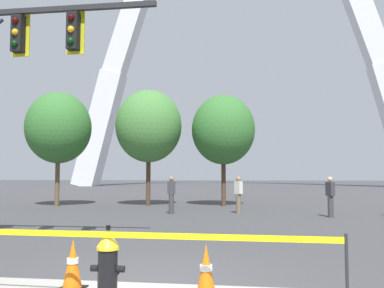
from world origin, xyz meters
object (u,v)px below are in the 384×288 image
traffic_cone_mid_sidewalk (206,272)px  traffic_cone_by_hydrant (73,265)px  fire_hydrant (108,265)px  pedestrian_walking_right (330,196)px  monument_arch (241,31)px  pedestrian_standing_center (238,194)px  pedestrian_near_trees (171,195)px

traffic_cone_mid_sidewalk → traffic_cone_by_hydrant: bearing=174.4°
traffic_cone_by_hydrant → traffic_cone_mid_sidewalk: same height
fire_hydrant → pedestrian_walking_right: pedestrian_walking_right is taller
monument_arch → pedestrian_walking_right: size_ratio=32.33×
traffic_cone_mid_sidewalk → monument_arch: (-0.88, 54.65, 21.94)m
fire_hydrant → pedestrian_walking_right: size_ratio=0.62×
pedestrian_standing_center → pedestrian_near_trees: size_ratio=1.00×
pedestrian_near_trees → traffic_cone_mid_sidewalk: bearing=-76.9°
fire_hydrant → pedestrian_walking_right: 12.89m
monument_arch → traffic_cone_mid_sidewalk: bearing=-89.1°
traffic_cone_by_hydrant → pedestrian_standing_center: 12.77m
traffic_cone_mid_sidewalk → pedestrian_standing_center: 12.81m
traffic_cone_by_hydrant → pedestrian_near_trees: (-0.86, 12.03, 0.46)m
monument_arch → pedestrian_standing_center: bearing=-88.8°
pedestrian_near_trees → traffic_cone_by_hydrant: bearing=-85.9°
pedestrian_standing_center → pedestrian_near_trees: (-2.84, -0.58, 0.00)m
traffic_cone_mid_sidewalk → pedestrian_near_trees: size_ratio=0.46×
traffic_cone_mid_sidewalk → pedestrian_standing_center: pedestrian_standing_center is taller
traffic_cone_by_hydrant → pedestrian_walking_right: pedestrian_walking_right is taller
pedestrian_standing_center → pedestrian_walking_right: size_ratio=1.00×
fire_hydrant → traffic_cone_mid_sidewalk: size_ratio=1.36×
monument_arch → pedestrian_near_trees: monument_arch is taller
pedestrian_walking_right → pedestrian_near_trees: 6.50m
traffic_cone_by_hydrant → pedestrian_near_trees: bearing=94.1°
fire_hydrant → pedestrian_near_trees: (-1.56, 12.49, 0.35)m
fire_hydrant → pedestrian_near_trees: size_ratio=0.62×
fire_hydrant → monument_arch: (0.40, 54.92, 21.83)m
pedestrian_near_trees → monument_arch: bearing=87.4°
pedestrian_standing_center → fire_hydrant: bearing=-95.6°
traffic_cone_mid_sidewalk → pedestrian_walking_right: 12.21m
fire_hydrant → traffic_cone_mid_sidewalk: (1.28, 0.26, -0.11)m
monument_arch → pedestrian_walking_right: monument_arch is taller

